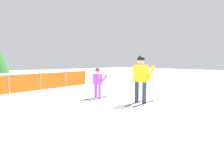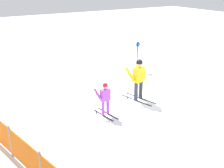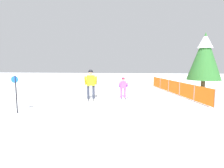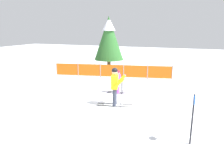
% 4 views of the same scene
% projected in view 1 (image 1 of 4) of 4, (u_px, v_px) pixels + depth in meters
% --- Properties ---
extents(ground_plane, '(60.00, 60.00, 0.00)m').
position_uv_depth(ground_plane, '(134.00, 103.00, 7.97)').
color(ground_plane, white).
extents(skier_adult, '(1.65, 0.81, 1.71)m').
position_uv_depth(skier_adult, '(141.00, 75.00, 7.77)').
color(skier_adult, black).
rests_on(skier_adult, ground_plane).
extents(skier_child, '(1.19, 0.57, 1.24)m').
position_uv_depth(skier_child, '(98.00, 80.00, 8.83)').
color(skier_child, black).
rests_on(skier_child, ground_plane).
extents(safety_fence, '(8.02, 1.74, 0.98)m').
position_uv_depth(safety_fence, '(25.00, 83.00, 10.21)').
color(safety_fence, gray).
rests_on(safety_fence, ground_plane).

